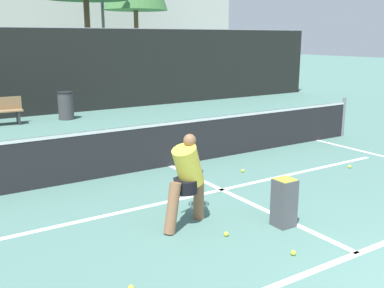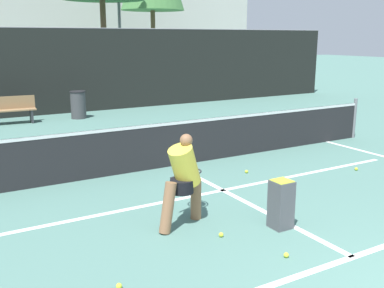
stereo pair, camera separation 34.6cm
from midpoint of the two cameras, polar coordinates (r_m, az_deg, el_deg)
name	(u,v)px [view 1 (the left image)]	position (r m, az deg, el deg)	size (l,w,h in m)	color
court_baseline_near	(358,253)	(6.15, 18.79, -13.02)	(11.00, 0.10, 0.01)	white
court_service_line	(222,190)	(8.10, 2.56, -5.83)	(8.25, 0.10, 0.01)	white
court_center_mark	(240,198)	(7.69, 4.87, -6.91)	(0.10, 4.73, 0.01)	white
net	(170,143)	(9.45, -3.85, 0.18)	(11.09, 0.09, 1.07)	slate
fence_back	(56,72)	(16.68, -17.50, 8.76)	(24.00, 0.06, 3.00)	black
player_practicing	(187,178)	(6.43, -2.17, -4.30)	(1.06, 0.87, 1.35)	#8C6042
tennis_ball_scattered_0	(131,288)	(5.15, -9.75, -17.57)	(0.07, 0.07, 0.07)	#D1E033
tennis_ball_scattered_2	(293,253)	(5.89, 11.05, -13.43)	(0.07, 0.07, 0.07)	#D1E033
tennis_ball_scattered_4	(243,171)	(9.14, 5.38, -3.42)	(0.07, 0.07, 0.07)	#D1E033
tennis_ball_scattered_5	(226,234)	(6.29, 2.77, -11.37)	(0.07, 0.07, 0.07)	#D1E033
tennis_ball_scattered_6	(350,167)	(9.89, 18.43, -2.75)	(0.07, 0.07, 0.07)	#D1E033
ball_hopper	(284,201)	(6.59, 10.15, -7.20)	(0.28, 0.28, 0.71)	#4C4C51
trash_bin	(66,106)	(15.54, -16.36, 4.70)	(0.53, 0.53, 0.92)	#3F3F42
parked_car	(48,85)	(20.82, -18.30, 7.09)	(1.89, 4.08, 1.47)	silver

